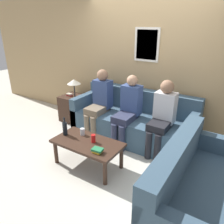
# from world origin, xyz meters

# --- Properties ---
(ground_plane) EXTENTS (16.00, 16.00, 0.00)m
(ground_plane) POSITION_xyz_m (0.00, 0.00, 0.00)
(ground_plane) COLOR beige
(wall_back) EXTENTS (9.00, 0.08, 2.60)m
(wall_back) POSITION_xyz_m (0.00, 1.00, 1.30)
(wall_back) COLOR tan
(wall_back) RESTS_ON ground_plane
(couch_main) EXTENTS (2.29, 0.89, 0.90)m
(couch_main) POSITION_xyz_m (0.00, 0.52, 0.32)
(couch_main) COLOR #385166
(couch_main) RESTS_ON ground_plane
(couch_side) EXTENTS (0.89, 1.70, 0.90)m
(couch_side) POSITION_xyz_m (1.49, -0.77, 0.32)
(couch_side) COLOR #385166
(couch_side) RESTS_ON ground_plane
(coffee_table) EXTENTS (1.06, 0.56, 0.42)m
(coffee_table) POSITION_xyz_m (-0.16, -0.65, 0.36)
(coffee_table) COLOR #382319
(coffee_table) RESTS_ON ground_plane
(side_table_with_lamp) EXTENTS (0.50, 0.50, 0.96)m
(side_table_with_lamp) POSITION_xyz_m (-1.50, 0.52, 0.32)
(side_table_with_lamp) COLOR #382319
(side_table_with_lamp) RESTS_ON ground_plane
(wine_bottle) EXTENTS (0.07, 0.07, 0.30)m
(wine_bottle) POSITION_xyz_m (-0.60, -0.66, 0.53)
(wine_bottle) COLOR black
(wine_bottle) RESTS_ON coffee_table
(drinking_glass) EXTENTS (0.07, 0.07, 0.11)m
(drinking_glass) POSITION_xyz_m (-0.36, -0.52, 0.47)
(drinking_glass) COLOR silver
(drinking_glass) RESTS_ON coffee_table
(book_stack) EXTENTS (0.16, 0.13, 0.06)m
(book_stack) POSITION_xyz_m (0.14, -0.80, 0.45)
(book_stack) COLOR gold
(book_stack) RESTS_ON coffee_table
(soda_can) EXTENTS (0.07, 0.07, 0.12)m
(soda_can) POSITION_xyz_m (-0.08, -0.61, 0.48)
(soda_can) COLOR red
(soda_can) RESTS_ON coffee_table
(person_left) EXTENTS (0.34, 0.59, 1.27)m
(person_left) POSITION_xyz_m (-0.64, 0.34, 0.70)
(person_left) COLOR #756651
(person_left) RESTS_ON ground_plane
(person_middle) EXTENTS (0.34, 0.63, 1.24)m
(person_middle) POSITION_xyz_m (-0.01, 0.32, 0.67)
(person_middle) COLOR #2D334C
(person_middle) RESTS_ON ground_plane
(person_right) EXTENTS (0.34, 0.58, 1.24)m
(person_right) POSITION_xyz_m (0.62, 0.34, 0.69)
(person_right) COLOR black
(person_right) RESTS_ON ground_plane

